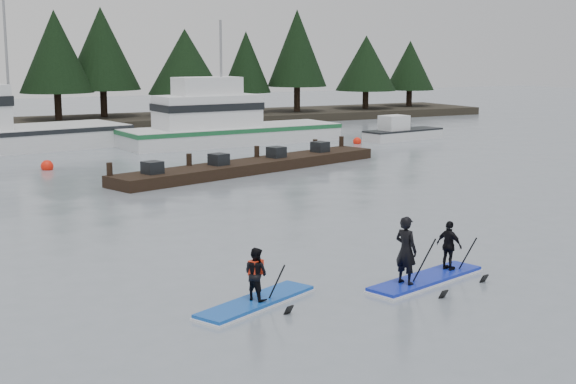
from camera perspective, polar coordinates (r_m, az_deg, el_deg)
name	(u,v)px	position (r m, az deg, el deg)	size (l,w,h in m)	color
ground	(401,274)	(19.89, 8.01, -5.80)	(160.00, 160.00, 0.00)	gray
far_shore	(53,124)	(58.85, -16.39, 4.66)	(70.00, 8.00, 0.60)	#2D281E
treeline	(53,128)	(58.87, -16.37, 4.37)	(60.00, 4.00, 8.00)	black
fishing_boat_medium	(226,134)	(47.11, -4.42, 4.10)	(13.24, 4.64, 7.95)	silver
skiff	(403,135)	(49.76, 8.18, 4.07)	(5.35, 1.60, 0.62)	silver
floating_dock	(253,166)	(36.33, -2.53, 1.87)	(14.52, 1.94, 0.48)	black
buoy_c	(357,144)	(47.29, 4.94, 3.44)	(0.49, 0.49, 0.49)	red
buoy_b	(47,170)	(38.39, -16.75, 1.53)	(0.58, 0.58, 0.58)	red
paddleboard_solo	(256,287)	(17.29, -2.29, -6.80)	(3.18, 2.01, 1.77)	#124CB1
paddleboard_duo	(425,260)	(19.17, 9.75, -4.76)	(3.54, 1.75, 2.17)	#1227B1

